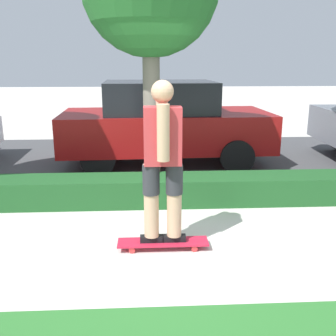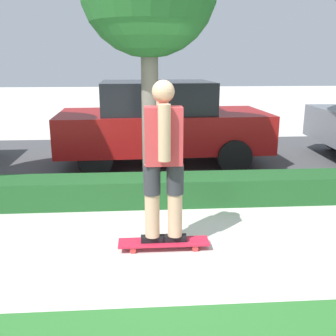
% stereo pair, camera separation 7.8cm
% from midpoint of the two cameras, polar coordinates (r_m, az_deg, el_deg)
% --- Properties ---
extents(ground_plane, '(60.00, 60.00, 0.00)m').
position_cam_midpoint_polar(ground_plane, '(4.44, 0.78, -12.15)').
color(ground_plane, beige).
extents(street_asphalt, '(18.45, 5.00, 0.01)m').
position_cam_midpoint_polar(street_asphalt, '(8.39, -1.63, 1.12)').
color(street_asphalt, '#474749').
rests_on(street_asphalt, ground_plane).
extents(hedge_row, '(18.45, 0.60, 0.40)m').
position_cam_midpoint_polar(hedge_row, '(5.84, -0.54, -3.18)').
color(hedge_row, '#1E5123').
rests_on(hedge_row, ground_plane).
extents(skateboard, '(1.02, 0.24, 0.09)m').
position_cam_midpoint_polar(skateboard, '(4.50, -1.13, -10.76)').
color(skateboard, red).
rests_on(skateboard, ground_plane).
extents(skater_person, '(0.51, 0.46, 1.78)m').
position_cam_midpoint_polar(skater_person, '(4.17, -1.20, 1.26)').
color(skater_person, black).
rests_on(skater_person, skateboard).
extents(parked_car_middle, '(4.22, 2.07, 1.67)m').
position_cam_midpoint_polar(parked_car_middle, '(8.03, -1.25, 6.65)').
color(parked_car_middle, maroon).
rests_on(parked_car_middle, ground_plane).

